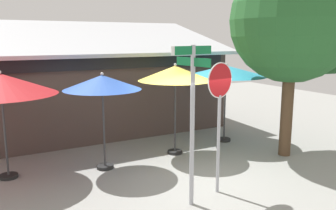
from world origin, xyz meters
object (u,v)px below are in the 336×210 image
(patio_umbrella_teal_far_right, at_px, (226,71))
(patio_umbrella_crimson_left, at_px, (1,85))
(stop_sign, at_px, (219,104))
(patio_umbrella_royal_blue_center, at_px, (102,83))
(patio_umbrella_mustard_right, at_px, (175,74))
(shade_tree, at_px, (301,24))
(street_sign_post, at_px, (192,109))

(patio_umbrella_teal_far_right, bearing_deg, patio_umbrella_crimson_left, -179.86)
(stop_sign, relative_size, patio_umbrella_royal_blue_center, 1.14)
(patio_umbrella_royal_blue_center, xyz_separation_m, patio_umbrella_mustard_right, (2.20, 0.18, 0.12))
(patio_umbrella_royal_blue_center, distance_m, shade_tree, 5.57)
(patio_umbrella_royal_blue_center, bearing_deg, patio_umbrella_teal_far_right, 7.08)
(stop_sign, xyz_separation_m, patio_umbrella_mustard_right, (0.51, 2.75, 0.36))
(street_sign_post, distance_m, patio_umbrella_mustard_right, 3.29)
(patio_umbrella_mustard_right, bearing_deg, patio_umbrella_royal_blue_center, -175.24)
(patio_umbrella_mustard_right, xyz_separation_m, patio_umbrella_teal_far_right, (2.06, 0.35, -0.04))
(patio_umbrella_crimson_left, relative_size, patio_umbrella_mustard_right, 0.99)
(patio_umbrella_crimson_left, height_order, patio_umbrella_royal_blue_center, patio_umbrella_crimson_left)
(patio_umbrella_crimson_left, height_order, patio_umbrella_mustard_right, patio_umbrella_mustard_right)
(patio_umbrella_crimson_left, bearing_deg, patio_umbrella_teal_far_right, 0.14)
(stop_sign, distance_m, patio_umbrella_mustard_right, 2.82)
(stop_sign, bearing_deg, street_sign_post, -164.68)
(stop_sign, bearing_deg, shade_tree, 16.41)
(patio_umbrella_royal_blue_center, relative_size, patio_umbrella_mustard_right, 0.95)
(stop_sign, relative_size, shade_tree, 0.52)
(patio_umbrella_crimson_left, distance_m, patio_umbrella_mustard_right, 4.48)
(street_sign_post, relative_size, patio_umbrella_royal_blue_center, 1.28)
(street_sign_post, bearing_deg, patio_umbrella_royal_blue_center, 107.22)
(shade_tree, bearing_deg, patio_umbrella_mustard_right, 149.30)
(patio_umbrella_crimson_left, xyz_separation_m, patio_umbrella_mustard_right, (4.47, -0.33, 0.06))
(shade_tree, bearing_deg, patio_umbrella_crimson_left, 164.37)
(street_sign_post, distance_m, patio_umbrella_crimson_left, 4.57)
(patio_umbrella_royal_blue_center, xyz_separation_m, patio_umbrella_teal_far_right, (4.27, 0.53, 0.07))
(patio_umbrella_mustard_right, distance_m, patio_umbrella_teal_far_right, 2.09)
(shade_tree, bearing_deg, patio_umbrella_royal_blue_center, 163.13)
(patio_umbrella_mustard_right, relative_size, patio_umbrella_teal_far_right, 1.02)
(patio_umbrella_teal_far_right, bearing_deg, patio_umbrella_mustard_right, -170.46)
(patio_umbrella_royal_blue_center, bearing_deg, patio_umbrella_crimson_left, 167.21)
(stop_sign, bearing_deg, patio_umbrella_crimson_left, 142.07)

